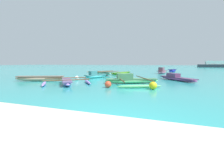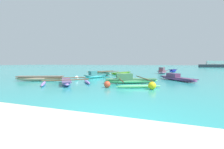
{
  "view_description": "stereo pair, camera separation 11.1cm",
  "coord_description": "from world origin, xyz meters",
  "views": [
    {
      "loc": [
        1.31,
        -2.61,
        1.47
      ],
      "look_at": [
        -3.91,
        12.8,
        0.25
      ],
      "focal_mm": 24.0,
      "sensor_mm": 36.0,
      "label": 1
    },
    {
      "loc": [
        1.41,
        -2.58,
        1.47
      ],
      "look_at": [
        -3.91,
        12.8,
        0.25
      ],
      "focal_mm": 24.0,
      "sensor_mm": 36.0,
      "label": 2
    }
  ],
  "objects": [
    {
      "name": "ground_plane",
      "position": [
        0.0,
        0.0,
        0.0
      ],
      "size": [
        240.0,
        240.0,
        0.0
      ],
      "color": "teal"
    },
    {
      "name": "moored_boat_0",
      "position": [
        2.47,
        11.33,
        0.21
      ],
      "size": [
        2.99,
        3.63,
        0.59
      ],
      "rotation": [
        0.0,
        0.0,
        -0.92
      ],
      "color": "#8D498D",
      "rests_on": "ground_plane"
    },
    {
      "name": "moored_boat_1",
      "position": [
        -5.4,
        14.07,
        0.24
      ],
      "size": [
        3.68,
        4.6,
        0.52
      ],
      "rotation": [
        0.0,
        0.0,
        -0.5
      ],
      "color": "#6EB79B",
      "rests_on": "ground_plane"
    },
    {
      "name": "moored_boat_2",
      "position": [
        -0.91,
        8.23,
        0.24
      ],
      "size": [
        4.3,
        5.21,
        0.73
      ],
      "rotation": [
        0.0,
        0.0,
        0.41
      ],
      "color": "#6CD485",
      "rests_on": "ground_plane"
    },
    {
      "name": "moored_boat_3",
      "position": [
        2.89,
        24.31,
        0.26
      ],
      "size": [
        1.64,
        2.97,
        0.47
      ],
      "rotation": [
        0.0,
        0.0,
        1.2
      ],
      "color": "#2028A5",
      "rests_on": "ground_plane"
    },
    {
      "name": "moored_boat_4",
      "position": [
        -5.06,
        6.25,
        0.19
      ],
      "size": [
        3.79,
        3.61,
        0.41
      ],
      "rotation": [
        0.0,
        0.0,
        -0.91
      ],
      "color": "#A681DC",
      "rests_on": "ground_plane"
    },
    {
      "name": "moored_boat_5",
      "position": [
        -3.91,
        16.72,
        0.17
      ],
      "size": [
        2.02,
        3.9,
        0.3
      ],
      "rotation": [
        0.0,
        0.0,
        1.19
      ],
      "color": "#7CCE2F",
      "rests_on": "ground_plane"
    },
    {
      "name": "moored_boat_6",
      "position": [
        -5.1,
        11.05,
        0.25
      ],
      "size": [
        1.64,
        2.69,
        0.7
      ],
      "rotation": [
        0.0,
        0.0,
        1.13
      ],
      "color": "#4DC6CB",
      "rests_on": "ground_plane"
    },
    {
      "name": "moored_boat_7",
      "position": [
        -8.28,
        7.18,
        0.24
      ],
      "size": [
        4.0,
        2.1,
        0.42
      ],
      "rotation": [
        0.0,
        0.0,
        0.38
      ],
      "color": "tan",
      "rests_on": "ground_plane"
    },
    {
      "name": "moored_boat_8",
      "position": [
        1.25,
        19.9,
        0.31
      ],
      "size": [
        1.59,
        2.64,
        0.89
      ],
      "rotation": [
        0.0,
        0.0,
        1.21
      ],
      "color": "#B56C89",
      "rests_on": "ground_plane"
    },
    {
      "name": "mooring_buoy_0",
      "position": [
        -5.89,
        8.88,
        0.18
      ],
      "size": [
        0.36,
        0.36,
        0.36
      ],
      "color": "white",
      "rests_on": "ground_plane"
    },
    {
      "name": "mooring_buoy_1",
      "position": [
        0.82,
        6.06,
        0.22
      ],
      "size": [
        0.44,
        0.44,
        0.44
      ],
      "color": "yellow",
      "rests_on": "ground_plane"
    },
    {
      "name": "mooring_buoy_2",
      "position": [
        -1.8,
        5.81,
        0.2
      ],
      "size": [
        0.4,
        0.4,
        0.4
      ],
      "color": "#E54C2D",
      "rests_on": "ground_plane"
    },
    {
      "name": "distant_ferry",
      "position": [
        18.97,
        59.83,
        0.95
      ],
      "size": [
        10.63,
        2.34,
        2.34
      ],
      "color": "#2D333D",
      "rests_on": "ground_plane"
    }
  ]
}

